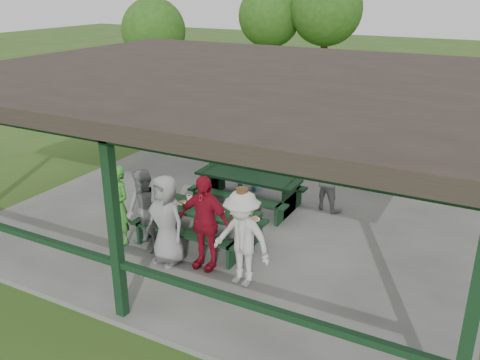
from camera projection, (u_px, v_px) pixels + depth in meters
The scene contains 19 objects.
ground at pixel (238, 224), 11.10m from camera, with size 90.00×90.00×0.00m, color #2E531A.
concrete_slab at pixel (238, 222), 11.08m from camera, with size 10.00×8.00×0.10m, color #63635E.
pavilion_structure at pixel (238, 79), 9.96m from camera, with size 10.60×8.60×3.24m.
picnic_table_near at pixel (200, 220), 9.99m from camera, with size 2.38×1.39×0.75m.
picnic_table_far at pixel (248, 187), 11.62m from camera, with size 2.41×1.39×0.75m.
table_setting at pixel (205, 206), 9.86m from camera, with size 2.40×0.45×0.10m.
contestant_green at pixel (119, 205), 9.85m from camera, with size 0.58×0.38×1.60m, color green.
contestant_grey_left at pixel (144, 211), 9.57m from camera, with size 0.79×0.62×1.62m, color gray.
contestant_grey_mid at pixel (166, 220), 9.13m from camera, with size 0.83×0.54×1.69m, color gray.
contestant_red at pixel (204, 222), 8.96m from camera, with size 1.03×0.43×1.76m, color maroon.
contestant_white_fedora at pixel (242, 238), 8.45m from camera, with size 1.17×0.76×1.76m.
spectator_lblue at pixel (249, 156), 12.49m from camera, with size 1.60×0.51×1.73m, color #9BD8F0.
spectator_blue at pixel (215, 146), 13.45m from camera, with size 0.59×0.39×1.63m, color #394695.
spectator_grey at pixel (329, 177), 11.37m from camera, with size 0.75×0.58×1.54m, color gray.
pickup_truck at pixel (409, 117), 16.69m from camera, with size 2.74×5.95×1.65m, color silver.
farm_trailer at pixel (274, 110), 18.16m from camera, with size 4.10×1.86×1.43m.
tree_far_left at pixel (270, 16), 25.98m from camera, with size 3.19×3.19×4.99m.
tree_left at pixel (326, 10), 24.86m from camera, with size 3.54×3.54×5.53m.
tree_edge_left at pixel (154, 31), 22.45m from camera, with size 2.82×2.82×4.41m.
Camera 1 is at (4.73, -8.81, 4.91)m, focal length 38.00 mm.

